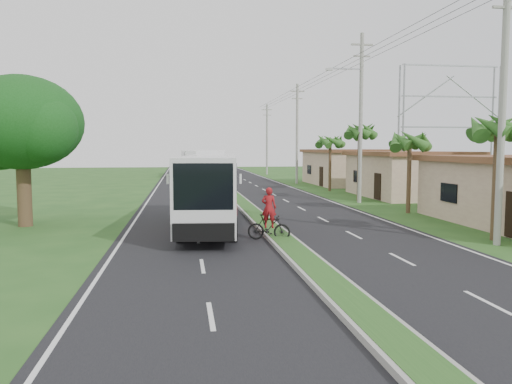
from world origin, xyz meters
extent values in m
plane|color=#234C1C|center=(0.00, 0.00, 0.00)|extent=(180.00, 180.00, 0.00)
cube|color=black|center=(0.00, 20.00, 0.01)|extent=(14.00, 160.00, 0.02)
cube|color=gray|center=(0.00, 20.00, 0.10)|extent=(1.20, 160.00, 0.17)
cube|color=#234C1C|center=(0.00, 20.00, 0.18)|extent=(0.95, 160.00, 0.02)
cube|color=silver|center=(-6.70, 20.00, 0.00)|extent=(0.12, 160.00, 0.01)
cube|color=silver|center=(6.70, 20.00, 0.00)|extent=(0.12, 160.00, 0.01)
cube|color=tan|center=(14.00, 22.00, 1.68)|extent=(7.00, 10.00, 3.35)
cube|color=brown|center=(14.00, 22.00, 3.51)|extent=(7.60, 10.60, 0.32)
cube|color=tan|center=(14.00, 36.00, 1.75)|extent=(8.00, 11.00, 3.50)
cube|color=brown|center=(14.00, 36.00, 3.66)|extent=(8.60, 11.60, 0.32)
cylinder|color=#473321|center=(9.00, 3.00, 2.50)|extent=(0.26, 0.26, 5.00)
cylinder|color=#473321|center=(9.40, 12.00, 2.30)|extent=(0.26, 0.26, 4.60)
cylinder|color=#473321|center=(8.80, 19.00, 2.70)|extent=(0.26, 0.26, 5.40)
cylinder|color=#473321|center=(9.30, 28.00, 2.40)|extent=(0.26, 0.26, 4.80)
cylinder|color=#473321|center=(17.50, 15.00, 2.60)|extent=(0.26, 0.26, 5.20)
cylinder|color=#473321|center=(-12.00, 10.00, 2.00)|extent=(0.70, 0.70, 4.00)
ellipsoid|color=#124111|center=(-12.00, 10.00, 5.20)|extent=(6.00, 6.00, 4.68)
sphere|color=#124111|center=(-10.80, 9.00, 4.90)|extent=(3.40, 3.40, 3.40)
cylinder|color=gray|center=(8.50, 2.00, 5.50)|extent=(0.28, 0.28, 11.00)
cube|color=gray|center=(8.50, 2.00, 9.40)|extent=(1.20, 0.10, 0.10)
cylinder|color=gray|center=(8.50, 18.00, 6.00)|extent=(0.28, 0.28, 12.00)
cube|color=gray|center=(8.50, 18.00, 11.20)|extent=(1.60, 0.12, 0.12)
cube|color=gray|center=(8.50, 18.00, 10.40)|extent=(1.20, 0.10, 0.10)
cube|color=gray|center=(7.30, 18.00, 9.50)|extent=(2.40, 0.10, 0.10)
cylinder|color=gray|center=(8.50, 38.00, 5.50)|extent=(0.28, 0.28, 11.00)
cube|color=gray|center=(8.50, 38.00, 10.20)|extent=(1.60, 0.12, 0.12)
cube|color=gray|center=(8.50, 38.00, 9.40)|extent=(1.20, 0.10, 0.10)
cylinder|color=gray|center=(8.50, 58.00, 5.25)|extent=(0.28, 0.28, 10.50)
cube|color=gray|center=(8.50, 58.00, 9.70)|extent=(1.60, 0.12, 0.12)
cube|color=gray|center=(8.50, 58.00, 8.90)|extent=(1.20, 0.10, 0.10)
cylinder|color=gray|center=(17.00, 29.50, 6.00)|extent=(0.18, 0.18, 12.00)
cylinder|color=gray|center=(27.00, 29.50, 6.00)|extent=(0.18, 0.18, 12.00)
cylinder|color=gray|center=(17.00, 30.50, 6.00)|extent=(0.18, 0.18, 12.00)
cylinder|color=gray|center=(27.00, 30.50, 6.00)|extent=(0.18, 0.18, 12.00)
cube|color=gray|center=(22.00, 30.00, 6.00)|extent=(10.00, 0.14, 0.14)
cube|color=gray|center=(22.00, 30.00, 9.00)|extent=(10.00, 0.14, 0.14)
cube|color=gray|center=(22.00, 30.00, 12.00)|extent=(10.00, 0.14, 0.14)
cube|color=silver|center=(-2.76, 8.05, 2.00)|extent=(3.66, 12.05, 3.11)
cube|color=black|center=(-2.70, 8.64, 2.69)|extent=(3.47, 9.69, 1.25)
cube|color=black|center=(-3.35, 2.21, 2.50)|extent=(2.23, 0.36, 1.74)
cube|color=red|center=(-2.88, 6.87, 1.38)|extent=(3.03, 5.37, 0.54)
cube|color=yellow|center=(-2.73, 8.34, 1.13)|extent=(2.81, 3.20, 0.25)
cube|color=silver|center=(-2.64, 9.23, 3.70)|extent=(1.62, 2.50, 0.28)
cylinder|color=black|center=(-4.25, 4.42, 0.51)|extent=(0.42, 1.05, 1.03)
cylinder|color=black|center=(-2.03, 4.20, 0.51)|extent=(0.42, 1.05, 1.03)
cylinder|color=black|center=(-3.55, 11.31, 0.51)|extent=(0.42, 1.05, 1.03)
cylinder|color=black|center=(-1.33, 11.08, 0.51)|extent=(0.42, 1.05, 1.03)
cube|color=white|center=(-2.66, 53.96, 1.88)|extent=(3.27, 12.47, 3.44)
cube|color=black|center=(-2.68, 54.49, 2.91)|extent=(3.17, 9.25, 1.17)
cube|color=orange|center=(-2.61, 52.88, 1.23)|extent=(3.01, 6.03, 0.38)
cylinder|color=black|center=(-3.60, 48.80, 0.52)|extent=(0.37, 1.05, 1.03)
cylinder|color=black|center=(-1.24, 48.91, 0.52)|extent=(0.37, 1.05, 1.03)
cylinder|color=black|center=(-4.06, 58.46, 0.52)|extent=(0.37, 1.05, 1.03)
cylinder|color=black|center=(-1.69, 58.57, 0.52)|extent=(0.37, 1.05, 1.03)
imported|color=black|center=(-0.51, 4.32, 0.55)|extent=(1.91, 1.09, 1.10)
imported|color=maroon|center=(-0.51, 4.32, 1.41)|extent=(0.73, 0.60, 1.73)
camera|label=1|loc=(-4.10, -16.36, 3.91)|focal=35.00mm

